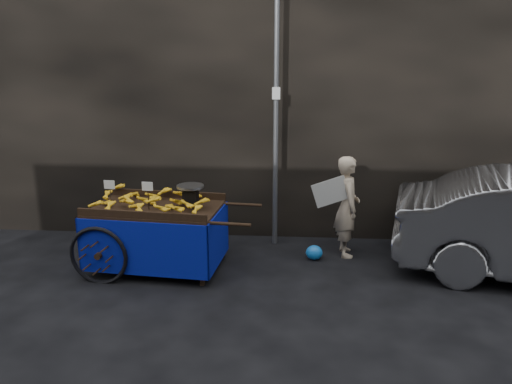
{
  "coord_description": "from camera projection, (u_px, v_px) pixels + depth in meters",
  "views": [
    {
      "loc": [
        0.55,
        -6.32,
        2.93
      ],
      "look_at": [
        0.05,
        0.5,
        1.07
      ],
      "focal_mm": 35.0,
      "sensor_mm": 36.0,
      "label": 1
    }
  ],
  "objects": [
    {
      "name": "ground",
      "position": [
        250.0,
        276.0,
        6.89
      ],
      "size": [
        80.0,
        80.0,
        0.0
      ],
      "primitive_type": "plane",
      "color": "black",
      "rests_on": "ground"
    },
    {
      "name": "vendor",
      "position": [
        347.0,
        206.0,
        7.45
      ],
      "size": [
        0.77,
        0.59,
        1.53
      ],
      "rotation": [
        0.0,
        0.0,
        1.66
      ],
      "color": "tan",
      "rests_on": "ground"
    },
    {
      "name": "banana_cart",
      "position": [
        152.0,
        213.0,
        6.95
      ],
      "size": [
        2.53,
        1.37,
        1.33
      ],
      "rotation": [
        0.0,
        0.0,
        -0.1
      ],
      "color": "black",
      "rests_on": "ground"
    },
    {
      "name": "building_wall",
      "position": [
        284.0,
        82.0,
        8.71
      ],
      "size": [
        13.5,
        2.0,
        5.0
      ],
      "color": "black",
      "rests_on": "ground"
    },
    {
      "name": "street_pole",
      "position": [
        276.0,
        119.0,
        7.59
      ],
      "size": [
        0.12,
        0.1,
        4.0
      ],
      "color": "slate",
      "rests_on": "ground"
    },
    {
      "name": "plastic_bag",
      "position": [
        314.0,
        253.0,
        7.41
      ],
      "size": [
        0.25,
        0.2,
        0.22
      ],
      "primitive_type": "ellipsoid",
      "color": "blue",
      "rests_on": "ground"
    }
  ]
}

